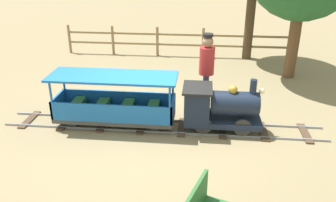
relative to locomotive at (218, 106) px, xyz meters
The scene contains 6 objects.
ground_plane 1.26m from the locomotive, 90.00° to the right, with size 60.00×60.00×0.00m, color #8C7A56.
track 1.14m from the locomotive, 90.00° to the right, with size 0.72×6.05×0.04m.
locomotive is the anchor object (origin of this frame).
passenger_car 1.94m from the locomotive, 90.00° to the right, with size 0.78×2.35×0.97m.
conductor_person 1.00m from the locomotive, 164.41° to the right, with size 0.30×0.30×1.62m.
fence_section 4.77m from the locomotive, 167.45° to the right, with size 0.08×7.13×0.90m.
Camera 1 is at (5.74, 0.84, 3.16)m, focal length 36.85 mm.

